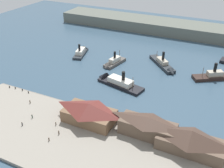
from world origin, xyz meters
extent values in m
plane|color=#385166|center=(0.00, 0.00, 0.00)|extent=(320.00, 320.00, 0.00)
cube|color=gray|center=(0.00, -22.00, 0.60)|extent=(110.00, 36.00, 1.20)
cube|color=slate|center=(0.00, -3.60, 0.50)|extent=(110.00, 0.80, 1.00)
cube|color=brown|center=(-2.10, -10.79, 3.62)|extent=(19.55, 10.55, 4.85)
pyramid|color=maroon|center=(-2.10, -10.79, 7.61)|extent=(19.94, 11.08, 3.13)
cube|color=brown|center=(20.57, -8.88, 4.05)|extent=(19.90, 7.73, 5.70)
pyramid|color=#473328|center=(20.57, -8.88, 7.91)|extent=(20.30, 8.12, 2.02)
cube|color=brown|center=(35.67, -10.05, 3.53)|extent=(21.62, 9.18, 4.66)
pyramid|color=#473328|center=(35.67, -10.05, 7.59)|extent=(22.06, 9.64, 3.46)
cylinder|color=#4C3D33|center=(-9.18, -26.71, 1.85)|extent=(0.38, 0.38, 1.30)
sphere|color=#CCA889|center=(-9.18, -26.71, 2.62)|extent=(0.24, 0.24, 0.24)
cylinder|color=#6B5B4C|center=(-31.03, -11.29, 1.92)|extent=(0.42, 0.42, 1.44)
sphere|color=#CCA889|center=(-31.03, -11.29, 2.77)|extent=(0.26, 0.26, 0.26)
cylinder|color=#4C3D33|center=(-12.24, -18.57, 1.84)|extent=(0.37, 0.37, 1.27)
sphere|color=#CCA889|center=(-12.24, -18.57, 2.59)|extent=(0.23, 0.23, 0.23)
cylinder|color=#4C3D33|center=(-8.14, -22.36, 1.94)|extent=(0.43, 0.43, 1.48)
sphere|color=#CCA889|center=(-8.14, -22.36, 2.81)|extent=(0.27, 0.27, 0.27)
cylinder|color=#3D4C42|center=(-23.22, -19.00, 1.94)|extent=(0.43, 0.43, 1.48)
sphere|color=#CCA889|center=(-23.22, -19.00, 2.81)|extent=(0.27, 0.27, 0.27)
cylinder|color=#232328|center=(-23.50, -24.29, 1.90)|extent=(0.41, 0.41, 1.39)
sphere|color=#CCA889|center=(-23.50, -24.29, 2.72)|extent=(0.25, 0.25, 0.25)
cylinder|color=black|center=(-48.59, -5.35, 1.65)|extent=(0.44, 0.44, 0.90)
cylinder|color=black|center=(-37.25, -5.28, 1.65)|extent=(0.44, 0.44, 0.90)
cylinder|color=black|center=(-45.48, -4.87, 1.65)|extent=(0.44, 0.44, 0.90)
cylinder|color=black|center=(-41.23, -4.81, 1.65)|extent=(0.44, 0.44, 0.90)
cube|color=black|center=(-3.16, 20.93, 0.65)|extent=(24.40, 11.88, 1.29)
cone|color=black|center=(-14.61, 23.46, 0.65)|extent=(5.48, 7.05, 6.29)
cube|color=silver|center=(-3.16, 20.93, 2.57)|extent=(13.23, 7.47, 2.56)
cylinder|color=black|center=(-1.62, 20.59, 5.97)|extent=(1.61, 1.61, 4.23)
cylinder|color=brown|center=(3.71, 19.41, 4.10)|extent=(0.24, 0.24, 5.61)
cube|color=#514C47|center=(-16.10, 41.93, 0.82)|extent=(7.93, 16.08, 1.64)
cone|color=#514C47|center=(-17.62, 34.38, 0.82)|extent=(4.96, 3.60, 4.50)
cube|color=beige|center=(-16.10, 41.93, 2.81)|extent=(4.52, 8.06, 2.34)
cylinder|color=black|center=(-16.11, 41.88, 5.78)|extent=(1.30, 1.30, 3.61)
cylinder|color=brown|center=(-15.20, 46.45, 4.35)|extent=(0.24, 0.24, 5.41)
cube|color=#23282D|center=(8.41, 52.01, 0.86)|extent=(19.29, 20.32, 1.72)
cone|color=#23282D|center=(16.26, 43.51, 0.86)|extent=(6.06, 6.05, 4.41)
cube|color=#B2A893|center=(8.41, 52.01, 2.72)|extent=(8.33, 8.62, 2.01)
cylinder|color=black|center=(8.87, 51.52, 6.03)|extent=(1.42, 1.42, 4.61)
cylinder|color=brown|center=(3.71, 57.11, 3.77)|extent=(0.24, 0.24, 4.11)
cube|color=#23282D|center=(-40.60, 44.97, 0.66)|extent=(9.48, 17.41, 1.32)
cone|color=#23282D|center=(-42.80, 52.97, 0.66)|extent=(5.36, 4.14, 4.74)
cube|color=silver|center=(-40.60, 44.97, 2.46)|extent=(6.11, 9.82, 2.28)
cylinder|color=black|center=(-40.12, 43.22, 5.49)|extent=(1.28, 1.28, 3.79)
cube|color=black|center=(36.83, 48.25, 0.86)|extent=(21.42, 16.64, 1.73)
cube|color=#B2A893|center=(36.83, 48.25, 2.97)|extent=(8.33, 7.03, 2.49)
cylinder|color=black|center=(36.47, 48.03, 6.43)|extent=(1.56, 1.56, 4.42)
cylinder|color=brown|center=(31.33, 44.70, 4.18)|extent=(0.24, 0.24, 4.91)
cube|color=#60665B|center=(0.00, 110.00, 4.00)|extent=(180.00, 24.00, 8.00)
camera|label=1|loc=(40.39, -79.08, 63.26)|focal=41.61mm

